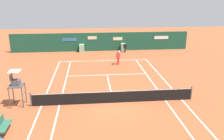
{
  "coord_description": "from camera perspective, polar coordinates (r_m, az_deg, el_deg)",
  "views": [
    {
      "loc": [
        -1.69,
        -15.95,
        7.81
      ],
      "look_at": [
        0.42,
        5.47,
        0.8
      ],
      "focal_mm": 37.75,
      "sensor_mm": 36.0,
      "label": 1
    }
  ],
  "objects": [
    {
      "name": "player_on_baseline",
      "position": [
        26.91,
        1.52,
        3.26
      ],
      "size": [
        0.48,
        0.83,
        1.83
      ],
      "rotation": [
        0.0,
        0.0,
        3.59
      ],
      "color": "red",
      "rests_on": "ground_plane"
    },
    {
      "name": "tennis_net",
      "position": [
        17.62,
        0.38,
        -6.43
      ],
      "size": [
        12.1,
        0.1,
        1.07
      ],
      "color": "#4C4C51",
      "rests_on": "ground_plane"
    },
    {
      "name": "tennis_ball_near_service_line",
      "position": [
        22.32,
        7.22,
        -2.49
      ],
      "size": [
        0.07,
        0.07,
        0.07
      ],
      "primitive_type": "sphere",
      "color": "#CCE033",
      "rests_on": "ground_plane"
    },
    {
      "name": "tennis_ball_by_sideline",
      "position": [
        25.97,
        -0.2,
        0.62
      ],
      "size": [
        0.07,
        0.07,
        0.07
      ],
      "primitive_type": "sphere",
      "color": "#CCE033",
      "rests_on": "ground_plane"
    },
    {
      "name": "ground_plane",
      "position": [
        18.35,
        0.19,
        -7.14
      ],
      "size": [
        80.0,
        80.0,
        0.01
      ],
      "color": "#A8512D"
    },
    {
      "name": "sponsor_back_wall",
      "position": [
        33.6,
        -2.63,
        6.77
      ],
      "size": [
        25.0,
        1.02,
        2.59
      ],
      "color": "#194C38",
      "rests_on": "ground_plane"
    },
    {
      "name": "player_bench",
      "position": [
        15.48,
        -25.02,
        -11.96
      ],
      "size": [
        0.54,
        1.46,
        0.88
      ],
      "rotation": [
        0.0,
        0.0,
        -1.57
      ],
      "color": "#38383D",
      "rests_on": "ground_plane"
    },
    {
      "name": "ball_kid_left_post",
      "position": [
        32.77,
        3.16,
        5.61
      ],
      "size": [
        0.44,
        0.22,
        1.34
      ],
      "rotation": [
        0.0,
        0.0,
        2.97
      ],
      "color": "black",
      "rests_on": "ground_plane"
    },
    {
      "name": "umpire_chair",
      "position": [
        18.08,
        -22.24,
        -3.05
      ],
      "size": [
        1.0,
        1.0,
        2.68
      ],
      "rotation": [
        0.0,
        0.0,
        -1.57
      ],
      "color": "#47474C",
      "rests_on": "ground_plane"
    }
  ]
}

